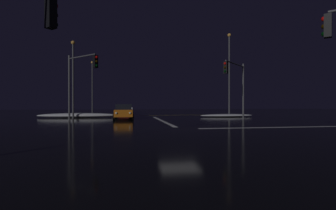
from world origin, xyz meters
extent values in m
cube|color=black|center=(0.00, 0.00, -0.05)|extent=(120.00, 120.00, 0.10)
cube|color=white|center=(0.00, 8.09, 0.00)|extent=(0.35, 13.85, 0.01)
cube|color=yellow|center=(0.00, 19.69, 0.00)|extent=(22.00, 0.15, 0.01)
cube|color=white|center=(8.19, 0.00, 0.00)|extent=(13.85, 0.40, 0.01)
ellipsoid|color=white|center=(-8.89, 14.85, 0.27)|extent=(8.97, 1.50, 0.54)
ellipsoid|color=white|center=(8.89, 13.77, 0.18)|extent=(6.71, 1.50, 0.35)
cube|color=#C66014|center=(-3.64, 10.99, 0.67)|extent=(1.80, 4.20, 0.70)
cube|color=black|center=(-3.64, 11.19, 1.29)|extent=(1.60, 2.00, 0.55)
cylinder|color=black|center=(-2.74, 9.44, 0.32)|extent=(0.22, 0.64, 0.64)
cylinder|color=black|center=(-4.54, 9.44, 0.32)|extent=(0.22, 0.64, 0.64)
cylinder|color=black|center=(-2.74, 12.54, 0.32)|extent=(0.22, 0.64, 0.64)
cylinder|color=black|center=(-4.54, 12.54, 0.32)|extent=(0.22, 0.64, 0.64)
sphere|color=#F9EFC6|center=(-2.99, 8.87, 0.72)|extent=(0.22, 0.22, 0.22)
sphere|color=#F9EFC6|center=(-4.29, 8.87, 0.72)|extent=(0.22, 0.22, 0.22)
cube|color=black|center=(-3.71, 16.21, 0.67)|extent=(1.80, 4.20, 0.70)
cube|color=black|center=(-3.71, 16.41, 1.29)|extent=(1.60, 2.00, 0.55)
cylinder|color=black|center=(-2.81, 14.66, 0.32)|extent=(0.22, 0.64, 0.64)
cylinder|color=black|center=(-4.61, 14.66, 0.32)|extent=(0.22, 0.64, 0.64)
cylinder|color=black|center=(-2.81, 17.76, 0.32)|extent=(0.22, 0.64, 0.64)
cylinder|color=black|center=(-4.61, 17.76, 0.32)|extent=(0.22, 0.64, 0.64)
sphere|color=#F9EFC6|center=(-3.06, 14.09, 0.72)|extent=(0.22, 0.22, 0.22)
sphere|color=#F9EFC6|center=(-4.36, 14.09, 0.72)|extent=(0.22, 0.22, 0.22)
cube|color=maroon|center=(-3.55, 22.67, 0.67)|extent=(1.80, 4.20, 0.70)
cube|color=black|center=(-3.55, 22.87, 1.29)|extent=(1.60, 2.00, 0.55)
cylinder|color=black|center=(-2.65, 21.12, 0.32)|extent=(0.22, 0.64, 0.64)
cylinder|color=black|center=(-4.45, 21.12, 0.32)|extent=(0.22, 0.64, 0.64)
cylinder|color=black|center=(-2.65, 24.22, 0.32)|extent=(0.22, 0.64, 0.64)
cylinder|color=black|center=(-4.45, 24.22, 0.32)|extent=(0.22, 0.64, 0.64)
sphere|color=#F9EFC6|center=(-2.90, 20.55, 0.72)|extent=(0.22, 0.22, 0.22)
sphere|color=#F9EFC6|center=(-4.20, 20.55, 0.72)|extent=(0.22, 0.22, 0.22)
cube|color=#B7B7BC|center=(-3.22, 28.46, 0.67)|extent=(1.80, 4.20, 0.70)
cube|color=black|center=(-3.22, 28.66, 1.29)|extent=(1.60, 2.00, 0.55)
cylinder|color=black|center=(-2.32, 26.91, 0.32)|extent=(0.22, 0.64, 0.64)
cylinder|color=black|center=(-4.12, 26.91, 0.32)|extent=(0.22, 0.64, 0.64)
cylinder|color=black|center=(-2.32, 30.01, 0.32)|extent=(0.22, 0.64, 0.64)
cylinder|color=black|center=(-4.12, 30.01, 0.32)|extent=(0.22, 0.64, 0.64)
sphere|color=#F9EFC6|center=(-2.57, 26.34, 0.72)|extent=(0.22, 0.22, 0.22)
sphere|color=#F9EFC6|center=(-3.87, 26.34, 0.72)|extent=(0.22, 0.22, 0.22)
cube|color=slate|center=(-3.68, 34.72, 0.67)|extent=(1.80, 4.20, 0.70)
cube|color=black|center=(-3.68, 34.92, 1.29)|extent=(1.60, 2.00, 0.55)
cylinder|color=black|center=(-2.78, 33.17, 0.32)|extent=(0.22, 0.64, 0.64)
cylinder|color=black|center=(-4.58, 33.17, 0.32)|extent=(0.22, 0.64, 0.64)
cylinder|color=black|center=(-2.78, 36.27, 0.32)|extent=(0.22, 0.64, 0.64)
cylinder|color=black|center=(-4.58, 36.27, 0.32)|extent=(0.22, 0.64, 0.64)
sphere|color=#F9EFC6|center=(-3.03, 32.60, 0.72)|extent=(0.22, 0.22, 0.22)
sphere|color=#F9EFC6|center=(-4.33, 32.60, 0.72)|extent=(0.22, 0.22, 0.22)
cube|color=navy|center=(-3.72, 41.14, 0.67)|extent=(1.80, 4.20, 0.70)
cube|color=black|center=(-3.72, 41.34, 1.29)|extent=(1.60, 2.00, 0.55)
cylinder|color=black|center=(-2.82, 39.59, 0.32)|extent=(0.22, 0.64, 0.64)
cylinder|color=black|center=(-4.62, 39.59, 0.32)|extent=(0.22, 0.64, 0.64)
cylinder|color=black|center=(-2.82, 42.69, 0.32)|extent=(0.22, 0.64, 0.64)
cylinder|color=black|center=(-4.62, 42.69, 0.32)|extent=(0.22, 0.64, 0.64)
sphere|color=#F9EFC6|center=(-3.07, 39.02, 0.72)|extent=(0.22, 0.22, 0.22)
sphere|color=#F9EFC6|center=(-4.37, 39.02, 0.72)|extent=(0.22, 0.22, 0.22)
cube|color=black|center=(-6.03, -6.03, 4.84)|extent=(0.46, 0.46, 1.05)
sphere|color=red|center=(-5.92, -5.92, 5.19)|extent=(0.22, 0.22, 0.22)
sphere|color=black|center=(-5.92, -5.92, 4.84)|extent=(0.22, 0.22, 0.22)
sphere|color=black|center=(-5.92, -5.92, 4.50)|extent=(0.22, 0.22, 0.22)
cylinder|color=#4C4C51|center=(-8.49, 8.49, 3.02)|extent=(0.18, 0.18, 6.03)
cylinder|color=#4C4C51|center=(-7.18, 7.18, 5.73)|extent=(2.71, 2.71, 0.12)
cube|color=black|center=(-5.87, 5.87, 5.11)|extent=(0.46, 0.46, 1.05)
sphere|color=red|center=(-5.76, 5.76, 5.45)|extent=(0.22, 0.22, 0.22)
sphere|color=black|center=(-5.76, 5.76, 5.11)|extent=(0.22, 0.22, 0.22)
sphere|color=black|center=(-5.76, 5.76, 4.76)|extent=(0.22, 0.22, 0.22)
cube|color=black|center=(5.64, -5.64, 5.12)|extent=(0.46, 0.46, 1.05)
sphere|color=red|center=(5.53, -5.53, 5.46)|extent=(0.22, 0.22, 0.22)
sphere|color=black|center=(5.53, -5.53, 5.12)|extent=(0.22, 0.22, 0.22)
sphere|color=black|center=(5.53, -5.53, 4.77)|extent=(0.22, 0.22, 0.22)
cylinder|color=#4C4C51|center=(8.49, 8.49, 2.86)|extent=(0.18, 0.18, 5.71)
cylinder|color=#4C4C51|center=(6.89, 6.89, 5.41)|extent=(3.30, 3.30, 0.12)
cube|color=black|center=(5.28, 5.28, 4.79)|extent=(0.46, 0.46, 1.05)
sphere|color=red|center=(5.16, 5.16, 5.13)|extent=(0.22, 0.22, 0.22)
sphere|color=black|center=(5.16, 5.16, 4.79)|extent=(0.22, 0.22, 0.22)
sphere|color=black|center=(5.16, 5.16, 4.44)|extent=(0.22, 0.22, 0.22)
cylinder|color=#424247|center=(-9.19, 13.69, 4.12)|extent=(0.20, 0.20, 8.25)
sphere|color=#F9AD47|center=(-9.19, 13.69, 8.43)|extent=(0.44, 0.44, 0.44)
cylinder|color=#424247|center=(9.19, 13.69, 4.95)|extent=(0.20, 0.20, 9.91)
sphere|color=#F9AD47|center=(9.19, 13.69, 10.09)|extent=(0.44, 0.44, 0.44)
cylinder|color=#424247|center=(-9.19, 29.69, 4.32)|extent=(0.20, 0.20, 8.65)
sphere|color=#F9AD47|center=(-9.19, 29.69, 8.83)|extent=(0.44, 0.44, 0.44)
camera|label=1|loc=(-3.34, -15.67, 1.59)|focal=26.91mm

